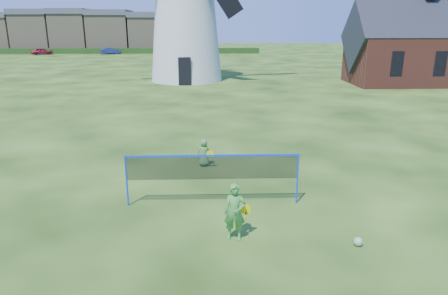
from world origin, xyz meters
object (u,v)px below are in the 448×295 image
play_ball (358,242)px  car_right (110,51)px  badminton_net (213,168)px  chapel (423,49)px  player_boy (204,153)px  car_left (42,51)px  windmill (185,3)px  player_girl (235,212)px

play_ball → car_right: size_ratio=0.06×
badminton_net → car_right: (-17.96, 65.22, -0.55)m
badminton_net → car_right: badminton_net is taller
chapel → badminton_net: 31.52m
player_boy → badminton_net: bearing=97.3°
car_right → car_left: bearing=78.4°
play_ball → badminton_net: bearing=144.2°
windmill → play_ball: size_ratio=91.15×
play_ball → player_boy: bearing=122.2°
windmill → car_left: 45.54m
player_girl → windmill: bearing=103.1°
play_ball → car_left: car_left is taller
player_boy → car_right: (-17.67, 61.75, 0.07)m
player_boy → car_left: 67.24m
windmill → play_ball: bearing=-79.5°
player_girl → player_boy: (-0.82, 5.54, -0.21)m
chapel → play_ball: (-15.34, -27.72, -2.96)m
player_girl → car_right: (-18.49, 67.29, -0.14)m
windmill → player_boy: (1.93, -24.71, -6.46)m
windmill → player_girl: bearing=-84.8°
player_girl → play_ball: player_girl is taller
player_girl → car_left: 72.61m
chapel → play_ball: size_ratio=58.75×
windmill → play_ball: windmill is taller
chapel → car_left: bearing=141.4°
chapel → car_left: size_ratio=3.67×
car_right → badminton_net: bearing=177.6°
windmill → player_boy: bearing=-85.5°
windmill → chapel: (21.05, -2.99, -3.90)m
windmill → badminton_net: 28.87m
windmill → play_ball: 31.98m
car_right → chapel: bearing=-155.2°
chapel → player_boy: (-19.12, -21.73, -2.55)m
badminton_net → chapel: bearing=53.2°
player_girl → car_left: size_ratio=0.41×
chapel → play_ball: bearing=-119.0°
badminton_net → car_right: size_ratio=1.42×
chapel → play_ball: chapel is taller
windmill → badminton_net: (2.22, -28.19, -5.84)m
windmill → player_girl: 31.02m
badminton_net → play_ball: 4.42m
windmill → car_right: 40.74m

